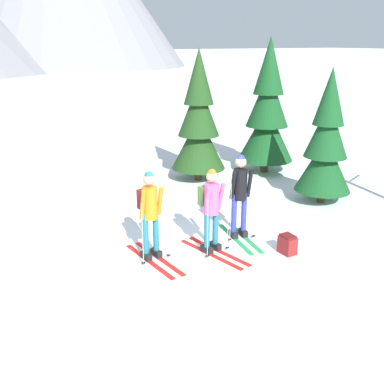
# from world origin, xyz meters

# --- Properties ---
(ground_plane) EXTENTS (400.00, 400.00, 0.00)m
(ground_plane) POSITION_xyz_m (0.00, 0.00, 0.00)
(ground_plane) COLOR white
(skier_in_orange) EXTENTS (0.61, 1.67, 1.69)m
(skier_in_orange) POSITION_xyz_m (-0.91, 0.14, 0.95)
(skier_in_orange) COLOR red
(skier_in_orange) RESTS_ON ground
(skier_in_pink) EXTENTS (0.68, 1.68, 1.65)m
(skier_in_pink) POSITION_xyz_m (0.21, -0.13, 0.92)
(skier_in_pink) COLOR red
(skier_in_pink) RESTS_ON ground
(skier_in_black) EXTENTS (0.60, 1.59, 1.76)m
(skier_in_black) POSITION_xyz_m (1.06, 0.17, 0.97)
(skier_in_black) COLOR green
(skier_in_black) RESTS_ON ground
(pine_tree_near) EXTENTS (1.66, 1.66, 4.02)m
(pine_tree_near) POSITION_xyz_m (4.54, 3.94, 1.84)
(pine_tree_near) COLOR #51381E
(pine_tree_near) RESTS_ON ground
(pine_tree_mid) EXTENTS (1.37, 1.37, 3.32)m
(pine_tree_mid) POSITION_xyz_m (4.10, 0.99, 1.52)
(pine_tree_mid) COLOR #51381E
(pine_tree_mid) RESTS_ON ground
(pine_tree_far) EXTENTS (1.54, 1.54, 3.71)m
(pine_tree_far) POSITION_xyz_m (2.31, 4.15, 1.70)
(pine_tree_far) COLOR #51381E
(pine_tree_far) RESTS_ON ground
(backpack_on_snow_front) EXTENTS (0.26, 0.33, 0.38)m
(backpack_on_snow_front) POSITION_xyz_m (1.46, -0.90, 0.19)
(backpack_on_snow_front) COLOR maroon
(backpack_on_snow_front) RESTS_ON ground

